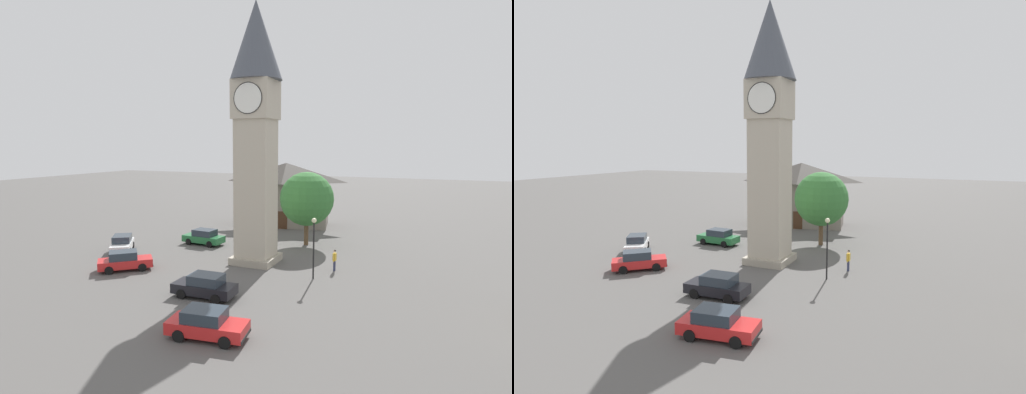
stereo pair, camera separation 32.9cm
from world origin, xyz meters
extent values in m
plane|color=#565451|center=(0.00, 0.00, 0.00)|extent=(200.00, 200.00, 0.00)
cube|color=#A59C89|center=(0.00, 0.00, 0.30)|extent=(3.51, 3.51, 0.60)
cube|color=#B7AD99|center=(0.00, 0.00, 6.24)|extent=(2.81, 2.81, 11.28)
cube|color=#B7AD99|center=(0.00, 0.00, 13.42)|extent=(3.15, 3.15, 3.09)
cone|color=#474C56|center=(0.00, 0.00, 18.07)|extent=(4.25, 4.25, 6.20)
cylinder|color=white|center=(0.00, 1.60, 13.42)|extent=(2.36, 0.04, 2.36)
torus|color=black|center=(0.00, 1.61, 13.42)|extent=(2.42, 0.06, 2.42)
cube|color=black|center=(0.00, 1.64, 13.68)|extent=(0.05, 0.02, 0.66)
cube|color=black|center=(0.35, 1.64, 13.42)|extent=(0.90, 0.02, 0.04)
cylinder|color=white|center=(0.00, -1.60, 13.42)|extent=(2.36, 0.04, 2.36)
torus|color=black|center=(0.00, -1.61, 13.42)|extent=(2.42, 0.06, 2.42)
cube|color=black|center=(0.15, -8.73, 0.59)|extent=(4.16, 1.85, 0.64)
cube|color=#28333D|center=(0.30, -8.72, 1.21)|extent=(2.15, 1.63, 0.64)
cylinder|color=black|center=(-1.05, -9.57, 0.32)|extent=(0.65, 0.24, 0.64)
cylinder|color=black|center=(-1.10, -7.97, 0.32)|extent=(0.65, 0.24, 0.64)
cylinder|color=black|center=(1.41, -9.48, 0.32)|extent=(0.65, 0.24, 0.64)
cylinder|color=black|center=(1.35, -7.88, 0.32)|extent=(0.65, 0.24, 0.64)
cube|color=black|center=(-1.86, -8.80, 0.37)|extent=(0.18, 1.67, 0.16)
cube|color=white|center=(-12.74, -1.83, 0.59)|extent=(3.69, 4.36, 0.64)
cube|color=#28333D|center=(-12.82, -1.70, 1.21)|extent=(2.46, 2.61, 0.64)
cylinder|color=black|center=(-11.39, -2.41, 0.32)|extent=(0.54, 0.65, 0.64)
cylinder|color=black|center=(-12.72, -3.29, 0.32)|extent=(0.54, 0.65, 0.64)
cylinder|color=black|center=(-12.75, -0.36, 0.32)|extent=(0.54, 0.65, 0.64)
cylinder|color=black|center=(-14.09, -1.25, 0.32)|extent=(0.54, 0.65, 0.64)
cube|color=black|center=(-11.62, -3.51, 0.37)|extent=(1.45, 1.02, 0.16)
cube|color=red|center=(-8.58, -6.15, 0.59)|extent=(4.18, 4.02, 0.64)
cube|color=#28333D|center=(-8.69, -6.25, 1.21)|extent=(2.60, 2.57, 0.64)
cylinder|color=black|center=(-8.21, -4.73, 0.32)|extent=(0.62, 0.59, 0.64)
cylinder|color=black|center=(-7.13, -5.92, 0.32)|extent=(0.62, 0.59, 0.64)
cylinder|color=black|center=(-10.03, -6.39, 0.32)|extent=(0.62, 0.59, 0.64)
cylinder|color=black|center=(-8.95, -7.57, 0.32)|extent=(0.62, 0.59, 0.64)
cube|color=black|center=(-7.09, -4.79, 0.37)|extent=(1.21, 1.31, 0.16)
cube|color=#236B38|center=(-7.31, 3.66, 0.59)|extent=(4.19, 1.93, 0.64)
cube|color=#28333D|center=(-7.16, 3.65, 1.21)|extent=(2.19, 1.68, 0.64)
cylinder|color=black|center=(-8.58, 2.93, 0.32)|extent=(0.65, 0.26, 0.64)
cylinder|color=black|center=(-8.49, 4.53, 0.32)|extent=(0.65, 0.26, 0.64)
cylinder|color=black|center=(-6.12, 2.79, 0.32)|extent=(0.65, 0.26, 0.64)
cylinder|color=black|center=(-6.03, 4.39, 0.32)|extent=(0.65, 0.26, 0.64)
cube|color=black|center=(-9.32, 3.78, 0.37)|extent=(0.22, 1.67, 0.16)
cube|color=red|center=(3.24, -13.60, 0.59)|extent=(4.29, 2.23, 0.64)
cube|color=#28333D|center=(3.09, -13.62, 1.21)|extent=(2.29, 1.82, 0.64)
cylinder|color=black|center=(4.36, -12.65, 0.32)|extent=(0.66, 0.30, 0.64)
cylinder|color=black|center=(4.57, -14.23, 0.32)|extent=(0.66, 0.30, 0.64)
cylinder|color=black|center=(1.92, -12.97, 0.32)|extent=(0.66, 0.30, 0.64)
cylinder|color=black|center=(2.13, -14.56, 0.32)|extent=(0.66, 0.30, 0.64)
cube|color=black|center=(5.24, -13.34, 0.37)|extent=(0.34, 1.67, 0.16)
cylinder|color=#2D3351|center=(6.60, 0.18, 0.41)|extent=(0.13, 0.13, 0.82)
cylinder|color=#2D3351|center=(6.61, 0.36, 0.41)|extent=(0.13, 0.13, 0.82)
cube|color=gold|center=(6.61, 0.27, 1.12)|extent=(0.25, 0.38, 0.60)
cylinder|color=gold|center=(6.59, 0.03, 1.07)|extent=(0.09, 0.09, 0.60)
cylinder|color=gold|center=(6.63, 0.50, 1.07)|extent=(0.09, 0.09, 0.60)
sphere|color=beige|center=(6.61, 0.27, 1.57)|extent=(0.22, 0.22, 0.22)
sphere|color=black|center=(6.62, 0.27, 1.59)|extent=(0.20, 0.20, 0.20)
cylinder|color=brown|center=(2.11, 7.59, 1.38)|extent=(0.44, 0.44, 2.75)
sphere|color=#337033|center=(2.11, 7.59, 4.60)|extent=(5.30, 5.30, 5.30)
cube|color=slate|center=(-3.19, 16.56, 2.69)|extent=(10.86, 6.96, 5.38)
pyramid|color=#47423D|center=(-3.19, 16.56, 6.54)|extent=(11.40, 7.31, 2.32)
cube|color=#422819|center=(-2.70, 14.01, 1.05)|extent=(1.10, 0.29, 2.10)
cylinder|color=black|center=(5.63, -2.37, 2.11)|extent=(0.12, 0.12, 4.21)
sphere|color=beige|center=(5.63, -2.37, 4.39)|extent=(0.36, 0.36, 0.36)
camera|label=1|loc=(13.48, -30.85, 9.76)|focal=28.77mm
camera|label=2|loc=(13.78, -30.72, 9.76)|focal=28.77mm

